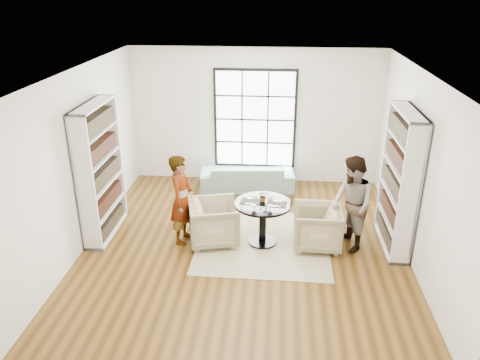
# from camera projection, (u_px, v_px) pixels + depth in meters

# --- Properties ---
(ground) EXTENTS (6.00, 6.00, 0.00)m
(ground) POSITION_uv_depth(u_px,v_px,m) (244.00, 246.00, 8.17)
(ground) COLOR brown
(room_shell) EXTENTS (6.00, 6.01, 6.00)m
(room_shell) POSITION_uv_depth(u_px,v_px,m) (247.00, 168.00, 8.17)
(room_shell) COLOR silver
(room_shell) RESTS_ON ground
(rug) EXTENTS (2.32, 2.32, 0.01)m
(rug) POSITION_uv_depth(u_px,v_px,m) (263.00, 242.00, 8.29)
(rug) COLOR #C3B592
(rug) RESTS_ON ground
(pedestal_table) EXTENTS (0.98, 0.98, 0.78)m
(pedestal_table) POSITION_uv_depth(u_px,v_px,m) (263.00, 214.00, 8.05)
(pedestal_table) COLOR black
(pedestal_table) RESTS_ON ground
(sofa) EXTENTS (2.10, 0.98, 0.59)m
(sofa) POSITION_uv_depth(u_px,v_px,m) (247.00, 176.00, 10.31)
(sofa) COLOR #749B94
(sofa) RESTS_ON ground
(armchair_left) EXTENTS (1.02, 1.00, 0.77)m
(armchair_left) POSITION_uv_depth(u_px,v_px,m) (214.00, 222.00, 8.16)
(armchair_left) COLOR #BCB986
(armchair_left) RESTS_ON ground
(armchair_right) EXTENTS (0.82, 0.80, 0.74)m
(armchair_right) POSITION_uv_depth(u_px,v_px,m) (317.00, 227.00, 8.03)
(armchair_right) COLOR #C4C18C
(armchair_right) RESTS_ON ground
(person_left) EXTENTS (0.47, 0.64, 1.61)m
(person_left) POSITION_uv_depth(u_px,v_px,m) (182.00, 199.00, 8.04)
(person_left) COLOR gray
(person_left) RESTS_ON ground
(person_right) EXTENTS (0.84, 0.96, 1.66)m
(person_right) POSITION_uv_depth(u_px,v_px,m) (352.00, 205.00, 7.80)
(person_right) COLOR gray
(person_right) RESTS_ON ground
(placemat_left) EXTENTS (0.36, 0.29, 0.01)m
(placemat_left) POSITION_uv_depth(u_px,v_px,m) (250.00, 202.00, 8.01)
(placemat_left) COLOR #272422
(placemat_left) RESTS_ON pedestal_table
(placemat_right) EXTENTS (0.36, 0.29, 0.01)m
(placemat_right) POSITION_uv_depth(u_px,v_px,m) (277.00, 204.00, 7.92)
(placemat_right) COLOR #272422
(placemat_right) RESTS_ON pedestal_table
(cutlery_left) EXTENTS (0.16, 0.23, 0.01)m
(cutlery_left) POSITION_uv_depth(u_px,v_px,m) (250.00, 201.00, 8.01)
(cutlery_left) COLOR silver
(cutlery_left) RESTS_ON placemat_left
(cutlery_right) EXTENTS (0.16, 0.23, 0.01)m
(cutlery_right) POSITION_uv_depth(u_px,v_px,m) (277.00, 204.00, 7.92)
(cutlery_right) COLOR silver
(cutlery_right) RESTS_ON placemat_right
(wine_glass_left) EXTENTS (0.10, 0.10, 0.21)m
(wine_glass_left) POSITION_uv_depth(u_px,v_px,m) (254.00, 197.00, 7.81)
(wine_glass_left) COLOR silver
(wine_glass_left) RESTS_ON pedestal_table
(wine_glass_right) EXTENTS (0.10, 0.10, 0.21)m
(wine_glass_right) POSITION_uv_depth(u_px,v_px,m) (270.00, 198.00, 7.80)
(wine_glass_right) COLOR silver
(wine_glass_right) RESTS_ON pedestal_table
(flower_centerpiece) EXTENTS (0.21, 0.19, 0.19)m
(flower_centerpiece) POSITION_uv_depth(u_px,v_px,m) (263.00, 196.00, 8.00)
(flower_centerpiece) COLOR gray
(flower_centerpiece) RESTS_ON pedestal_table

